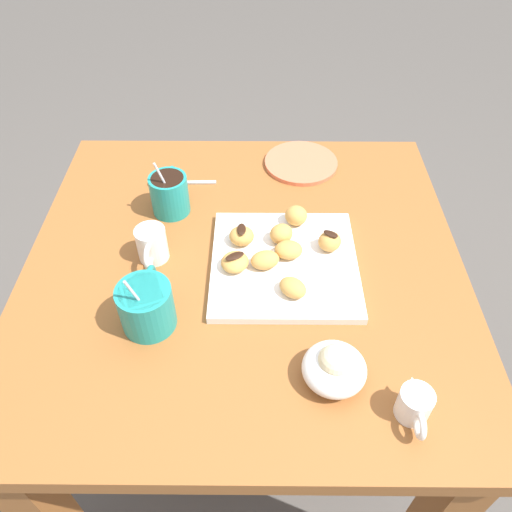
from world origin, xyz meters
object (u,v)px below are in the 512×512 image
coffee_mug_teal_left (146,305)px  cream_pitcher_white (152,243)px  dining_table (245,305)px  beignet_0 (265,260)px  chocolate_sauce_pitcher (415,404)px  beignet_7 (296,216)px  coffee_mug_teal_right (170,193)px  beignet_2 (289,251)px  ice_cream_bowl (334,367)px  beignet_6 (235,262)px  beignet_1 (293,288)px  pastry_plate_square (284,264)px  beignet_4 (242,236)px  beignet_3 (281,234)px  beignet_5 (330,241)px  saucer_coral_left (301,163)px

coffee_mug_teal_left → cream_pitcher_white: (0.16, 0.02, -0.01)m
dining_table → beignet_0: beignet_0 is taller
chocolate_sauce_pitcher → beignet_0: bearing=37.0°
beignet_7 → coffee_mug_teal_right: bearing=77.6°
beignet_2 → ice_cream_bowl: bearing=-166.6°
beignet_6 → beignet_0: bearing=-86.0°
dining_table → beignet_1: (-0.10, -0.09, 0.17)m
beignet_7 → coffee_mug_teal_left: bearing=132.7°
coffee_mug_teal_right → beignet_1: coffee_mug_teal_right is taller
dining_table → pastry_plate_square: bearing=-100.3°
coffee_mug_teal_left → coffee_mug_teal_right: 0.31m
chocolate_sauce_pitcher → beignet_4: 0.45m
beignet_2 → beignet_7: (0.10, -0.02, 0.00)m
beignet_3 → beignet_5: same height
ice_cream_bowl → beignet_7: bearing=6.8°
pastry_plate_square → beignet_5: size_ratio=6.12×
ice_cream_bowl → saucer_coral_left: size_ratio=0.58×
chocolate_sauce_pitcher → coffee_mug_teal_left: bearing=68.1°
beignet_0 → beignet_3: 0.08m
coffee_mug_teal_right → beignet_5: 0.36m
dining_table → pastry_plate_square: 0.17m
pastry_plate_square → beignet_7: bearing=-13.6°
dining_table → saucer_coral_left: 0.38m
saucer_coral_left → beignet_1: bearing=174.6°
chocolate_sauce_pitcher → dining_table: bearing=39.2°
dining_table → beignet_6: (-0.03, 0.02, 0.17)m
beignet_5 → beignet_6: 0.19m
dining_table → ice_cream_bowl: ice_cream_bowl is taller
beignet_2 → beignet_6: 0.11m
chocolate_sauce_pitcher → beignet_6: 0.41m
beignet_1 → saucer_coral_left: bearing=-5.4°
saucer_coral_left → beignet_4: beignet_4 is taller
coffee_mug_teal_left → beignet_1: 0.26m
ice_cream_bowl → beignet_0: size_ratio=1.86×
beignet_0 → coffee_mug_teal_left: bearing=121.2°
chocolate_sauce_pitcher → saucer_coral_left: (0.66, 0.13, -0.03)m
dining_table → pastry_plate_square: size_ratio=3.07×
dining_table → coffee_mug_teal_left: size_ratio=6.40×
ice_cream_bowl → beignet_1: bearing=19.2°
saucer_coral_left → beignet_1: beignet_1 is taller
dining_table → coffee_mug_teal_right: coffee_mug_teal_right is taller
coffee_mug_teal_left → dining_table: bearing=-47.1°
cream_pitcher_white → beignet_2: size_ratio=1.91×
saucer_coral_left → beignet_6: bearing=157.7°
coffee_mug_teal_left → coffee_mug_teal_right: size_ratio=1.00×
coffee_mug_teal_left → beignet_6: (0.12, -0.15, -0.02)m
dining_table → saucer_coral_left: bearing=-21.8°
ice_cream_bowl → beignet_0: (0.24, 0.11, -0.00)m
cream_pitcher_white → beignet_7: cream_pitcher_white is taller
coffee_mug_teal_left → cream_pitcher_white: coffee_mug_teal_left is taller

